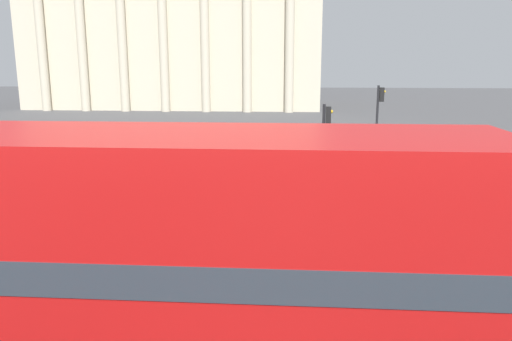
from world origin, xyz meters
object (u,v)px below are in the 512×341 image
object	(u,v)px
traffic_light_far	(379,113)
car_white	(326,150)
double_decker_bus	(125,255)
car_maroon	(219,153)
pedestrian_white	(410,138)
plaza_building_left	(180,13)
pedestrian_blue	(401,212)
traffic_light_mid	(325,132)

from	to	relation	value
traffic_light_far	car_white	xyz separation A→B (m)	(-2.63, -0.73, -1.82)
double_decker_bus	car_maroon	world-z (taller)	double_decker_bus
pedestrian_white	double_decker_bus	bearing A→B (deg)	159.52
plaza_building_left	pedestrian_blue	distance (m)	49.42
double_decker_bus	traffic_light_far	size ratio (longest dim) A/B	2.80
plaza_building_left	traffic_light_far	xyz separation A→B (m)	(17.35, -33.55, -7.96)
traffic_light_mid	car_maroon	bearing A→B (deg)	146.64
traffic_light_mid	double_decker_bus	bearing A→B (deg)	-105.40
traffic_light_mid	pedestrian_white	distance (m)	8.84
pedestrian_white	plaza_building_left	bearing A→B (deg)	34.26
traffic_light_far	traffic_light_mid	bearing A→B (deg)	-120.31
traffic_light_mid	pedestrian_blue	bearing A→B (deg)	-77.42
double_decker_bus	car_white	bearing A→B (deg)	78.08
car_white	pedestrian_blue	world-z (taller)	pedestrian_blue
traffic_light_mid	pedestrian_white	xyz separation A→B (m)	(5.07, 7.13, -1.27)
traffic_light_mid	car_maroon	world-z (taller)	traffic_light_mid
car_maroon	car_white	size ratio (longest dim) A/B	1.00
double_decker_bus	pedestrian_blue	bearing A→B (deg)	51.24
double_decker_bus	plaza_building_left	world-z (taller)	plaza_building_left
plaza_building_left	traffic_light_mid	world-z (taller)	plaza_building_left
plaza_building_left	traffic_light_mid	distance (m)	42.04
double_decker_bus	traffic_light_mid	xyz separation A→B (m)	(3.76, 13.64, -0.06)
traffic_light_mid	car_white	xyz separation A→B (m)	(0.34, 4.35, -1.50)
car_maroon	car_white	xyz separation A→B (m)	(5.20, 1.15, 0.00)
pedestrian_white	traffic_light_mid	bearing A→B (deg)	147.12
traffic_light_mid	traffic_light_far	world-z (taller)	traffic_light_far
car_white	pedestrian_white	world-z (taller)	pedestrian_white
double_decker_bus	car_white	distance (m)	18.51
car_white	pedestrian_white	xyz separation A→B (m)	(4.73, 2.78, 0.23)
traffic_light_mid	car_maroon	distance (m)	6.01
plaza_building_left	car_maroon	distance (m)	37.96
double_decker_bus	pedestrian_white	distance (m)	22.60
car_white	pedestrian_blue	xyz separation A→B (m)	(1.26, -11.53, 0.35)
pedestrian_blue	pedestrian_white	distance (m)	14.72
car_white	pedestrian_blue	bearing A→B (deg)	-64.77
plaza_building_left	pedestrian_white	size ratio (longest dim) A/B	19.84
plaza_building_left	pedestrian_white	world-z (taller)	plaza_building_left
car_white	pedestrian_white	bearing A→B (deg)	49.38
traffic_light_mid	car_white	size ratio (longest dim) A/B	0.80
car_white	traffic_light_far	bearing A→B (deg)	34.41
traffic_light_mid	pedestrian_blue	world-z (taller)	traffic_light_mid
traffic_light_far	car_white	world-z (taller)	traffic_light_far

